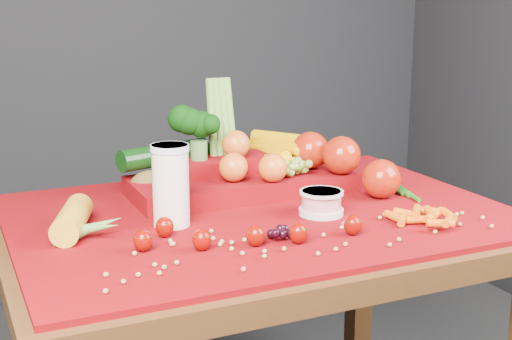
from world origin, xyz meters
name	(u,v)px	position (x,y,z in m)	size (l,w,h in m)	color
table	(260,257)	(0.00, 0.00, 0.66)	(1.10, 0.80, 0.75)	#39220D
red_cloth	(260,214)	(0.00, 0.00, 0.76)	(1.05, 0.75, 0.01)	#750304
milk_glass	(171,182)	(-0.20, -0.01, 0.85)	(0.08, 0.08, 0.17)	silver
yogurt_bowl	(321,202)	(0.11, -0.08, 0.79)	(0.10, 0.10, 0.05)	silver
strawberry_scatter	(237,232)	(-0.13, -0.17, 0.79)	(0.44, 0.18, 0.04)	#7E0F00
dark_grape_cluster	(281,232)	(-0.04, -0.18, 0.78)	(0.06, 0.05, 0.03)	black
soybean_scatter	(303,237)	(0.00, -0.20, 0.77)	(0.84, 0.24, 0.01)	#A08545
corn_ear	(82,226)	(-0.39, -0.01, 0.78)	(0.23, 0.26, 0.06)	gold
potato	(150,184)	(-0.19, 0.20, 0.80)	(0.10, 0.07, 0.07)	#503B1C
baby_carrot_pile	(424,219)	(0.26, -0.23, 0.78)	(0.17, 0.17, 0.03)	#E75F08
green_bean_pile	(400,192)	(0.36, -0.01, 0.77)	(0.14, 0.12, 0.01)	#236316
produce_mound	(256,167)	(0.06, 0.15, 0.82)	(0.60, 0.38, 0.27)	#750304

